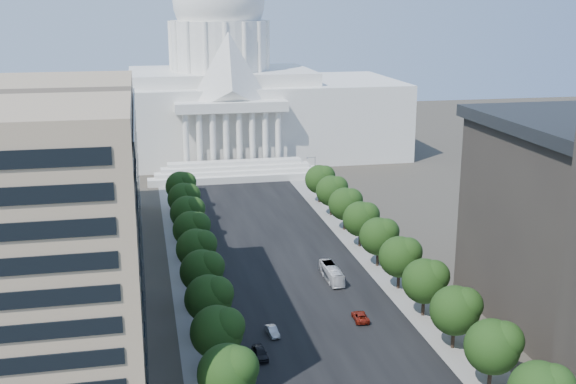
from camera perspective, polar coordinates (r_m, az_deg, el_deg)
road_asphalt at (r=158.36m, az=-1.22°, el=-4.04°), size 30.00×260.00×0.01m
sidewalk_left at (r=156.25m, az=-8.11°, el=-4.46°), size 8.00×260.00×0.02m
sidewalk_right at (r=162.68m, az=5.39°, el=-3.58°), size 8.00×260.00×0.02m
capitol at (r=245.72m, az=-5.31°, el=7.51°), size 120.00×56.00×73.00m
office_block_left_far at (r=162.85m, az=-18.77°, el=1.18°), size 38.00×52.00×30.00m
tree_l_b at (r=93.24m, az=-4.61°, el=-13.99°), size 7.79×7.60×9.97m
tree_l_c at (r=103.85m, az=-5.46°, el=-10.83°), size 7.79×7.60×9.97m
tree_l_d at (r=114.73m, az=-6.13°, el=-8.26°), size 7.79×7.60×9.97m
tree_l_e at (r=125.82m, az=-6.68°, el=-6.14°), size 7.79×7.60×9.97m
tree_l_f at (r=137.06m, az=-7.14°, el=-4.37°), size 7.79×7.60×9.97m
tree_l_g at (r=148.42m, az=-7.52°, el=-2.86°), size 7.79×7.60×9.97m
tree_l_h at (r=159.87m, az=-7.85°, el=-1.57°), size 7.79×7.60×9.97m
tree_l_i at (r=171.40m, az=-8.13°, el=-0.45°), size 7.79×7.60×9.97m
tree_l_j at (r=182.99m, az=-8.38°, el=0.53°), size 7.79×7.60×9.97m
tree_r_b at (r=103.25m, az=16.06°, el=-11.55°), size 7.79×7.60×9.97m
tree_r_c at (r=112.92m, az=13.25°, el=-8.99°), size 7.79×7.60×9.97m
tree_r_d at (r=123.00m, az=10.92°, el=-6.82°), size 7.79×7.60×9.97m
tree_r_e at (r=133.40m, az=8.96°, el=-4.98°), size 7.79×7.60×9.97m
tree_r_f at (r=144.05m, az=7.30°, el=-3.41°), size 7.79×7.60×9.97m
tree_r_g at (r=154.90m, az=5.88°, el=-2.05°), size 7.79×7.60×9.97m
tree_r_h at (r=165.91m, az=4.64°, el=-0.86°), size 7.79×7.60×9.97m
tree_r_i at (r=177.04m, az=3.56°, el=0.17°), size 7.79×7.60×9.97m
tree_r_j at (r=188.28m, az=2.61°, el=1.08°), size 7.79×7.60×9.97m
streetlight_b at (r=113.15m, az=14.13°, el=-9.35°), size 2.61×0.44×9.00m
streetlight_c at (r=134.33m, az=9.55°, el=-5.15°), size 2.61×0.44×9.00m
streetlight_d at (r=156.63m, az=6.29°, el=-2.11°), size 2.61×0.44×9.00m
streetlight_e at (r=179.65m, az=3.86°, el=0.18°), size 2.61×0.44×9.00m
streetlight_f at (r=203.14m, az=1.99°, el=1.94°), size 2.61×0.44×9.00m
car_dark_a at (r=109.69m, az=-2.23°, el=-12.59°), size 2.18×4.86×1.62m
car_silver at (r=116.39m, az=-1.24°, el=-10.95°), size 1.88×4.24×1.35m
car_red at (r=121.90m, az=5.73°, el=-9.77°), size 2.54×5.03×1.36m
car_dark_b at (r=144.28m, az=-5.58°, el=-5.75°), size 2.26×4.92×1.39m
city_bus at (r=137.70m, az=3.47°, el=-6.42°), size 2.52×10.16×2.82m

